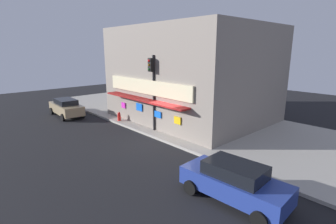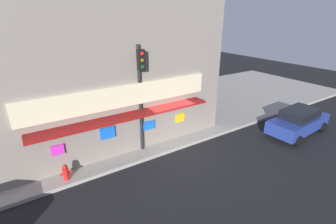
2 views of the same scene
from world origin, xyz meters
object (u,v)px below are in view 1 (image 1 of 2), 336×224
(parked_car_tan, at_px, (66,107))
(trash_can, at_px, (124,111))
(traffic_light, at_px, (153,83))
(fire_hydrant, at_px, (119,117))
(pedestrian, at_px, (133,107))
(potted_plant_by_doorway, at_px, (148,114))
(parked_car_blue, at_px, (234,181))

(parked_car_tan, bearing_deg, trash_can, 43.16)
(traffic_light, distance_m, fire_hydrant, 5.16)
(pedestrian, bearing_deg, parked_car_tan, -142.93)
(parked_car_tan, bearing_deg, potted_plant_by_doorway, 36.77)
(pedestrian, xyz_separation_m, potted_plant_by_doorway, (1.12, 0.79, -0.50))
(potted_plant_by_doorway, bearing_deg, parked_car_tan, -143.23)
(traffic_light, relative_size, fire_hydrant, 7.44)
(trash_can, xyz_separation_m, potted_plant_by_doorway, (2.33, 0.97, -0.03))
(pedestrian, distance_m, potted_plant_by_doorway, 1.46)
(traffic_light, bearing_deg, fire_hydrant, -173.76)
(trash_can, xyz_separation_m, pedestrian, (1.21, 0.18, 0.47))
(traffic_light, relative_size, potted_plant_by_doorway, 6.86)
(fire_hydrant, relative_size, trash_can, 0.84)
(potted_plant_by_doorway, distance_m, parked_car_blue, 13.15)
(trash_can, xyz_separation_m, parked_car_tan, (-4.03, -3.77, 0.22))
(potted_plant_by_doorway, xyz_separation_m, parked_car_tan, (-6.35, -4.75, 0.26))
(trash_can, relative_size, pedestrian, 0.54)
(traffic_light, xyz_separation_m, potted_plant_by_doorway, (-2.96, 1.87, -3.11))
(traffic_light, height_order, parked_car_tan, traffic_light)
(fire_hydrant, bearing_deg, potted_plant_by_doorway, 64.80)
(parked_car_blue, xyz_separation_m, parked_car_tan, (-18.48, 0.33, 0.01))
(traffic_light, height_order, trash_can, traffic_light)
(potted_plant_by_doorway, relative_size, parked_car_tan, 0.17)
(trash_can, height_order, pedestrian, pedestrian)
(potted_plant_by_doorway, bearing_deg, pedestrian, -144.68)
(parked_car_tan, bearing_deg, fire_hydrant, 24.81)
(pedestrian, distance_m, parked_car_tan, 6.56)
(fire_hydrant, bearing_deg, traffic_light, 6.24)
(trash_can, bearing_deg, potted_plant_by_doorway, 22.68)
(parked_car_blue, bearing_deg, pedestrian, 162.07)
(traffic_light, bearing_deg, potted_plant_by_doorway, 147.70)
(traffic_light, distance_m, parked_car_blue, 10.12)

